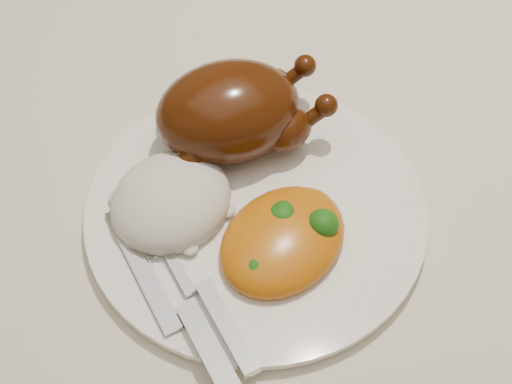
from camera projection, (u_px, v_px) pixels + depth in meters
dining_table at (301, 172)px, 0.77m from camera, size 1.60×0.90×0.76m
tablecloth at (305, 126)px, 0.72m from camera, size 1.73×1.03×0.18m
dinner_plate at (256, 211)px, 0.61m from camera, size 0.37×0.37×0.01m
roast_chicken at (233, 111)px, 0.62m from camera, size 0.17×0.14×0.08m
rice_mound at (171, 202)px, 0.59m from camera, size 0.13×0.12×0.06m
mac_and_cheese at (285, 236)px, 0.57m from camera, size 0.13×0.11×0.05m
cutlery at (195, 312)px, 0.54m from camera, size 0.05×0.19×0.01m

